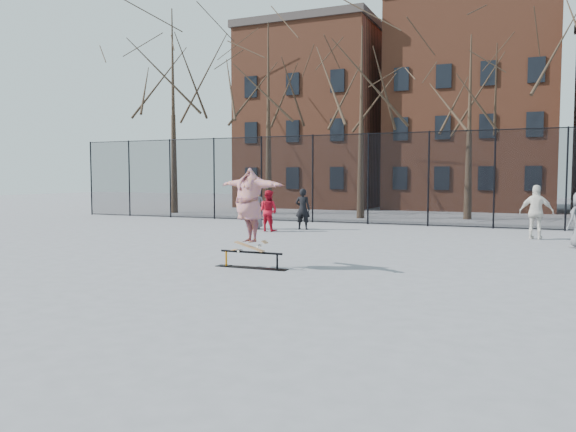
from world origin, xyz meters
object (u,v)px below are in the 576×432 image
at_px(skate_rail, 251,261).
at_px(bystander_black, 303,209).
at_px(bystander_grey, 254,206).
at_px(bystander_white, 536,212).
at_px(bystander_red, 268,211).
at_px(skateboard, 249,249).
at_px(skater, 249,210).

relative_size(skate_rail, bystander_black, 1.09).
xyz_separation_m(skate_rail, bystander_grey, (-4.28, 8.60, 0.75)).
distance_m(skate_rail, bystander_black, 9.52).
distance_m(bystander_grey, bystander_white, 10.30).
xyz_separation_m(bystander_grey, bystander_black, (1.85, 0.58, -0.09)).
xyz_separation_m(bystander_grey, bystander_red, (0.91, -0.59, -0.12)).
xyz_separation_m(skate_rail, skateboard, (-0.04, 0.00, 0.28)).
xyz_separation_m(skate_rail, bystander_white, (6.01, 9.06, 0.76)).
distance_m(skate_rail, bystander_white, 10.90).
height_order(bystander_grey, bystander_white, bystander_white).
distance_m(skater, bystander_red, 8.69).
bearing_deg(bystander_red, bystander_white, -162.25).
distance_m(skater, bystander_white, 10.91).
height_order(skate_rail, bystander_grey, bystander_grey).
height_order(skateboard, bystander_grey, bystander_grey).
bearing_deg(skater, skateboard, -67.48).
height_order(skateboard, skater, skater).
bearing_deg(bystander_black, bystander_white, 172.63).
xyz_separation_m(skateboard, bystander_white, (6.05, 9.06, 0.47)).
bearing_deg(bystander_grey, skater, 89.24).
bearing_deg(skater, bystander_red, 135.11).
height_order(bystander_black, bystander_white, bystander_white).
bearing_deg(bystander_black, skateboard, 97.99).
bearing_deg(skater, bystander_grey, 138.76).
bearing_deg(bystander_black, bystander_grey, 10.85).
distance_m(skate_rail, skateboard, 0.29).
bearing_deg(skate_rail, skater, 180.00).
height_order(bystander_black, bystander_red, bystander_black).
bearing_deg(bystander_white, skateboard, 64.30).
bearing_deg(bystander_grey, skate_rail, 89.47).
bearing_deg(skateboard, bystander_grey, 116.24).
bearing_deg(skate_rail, skateboard, 180.00).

